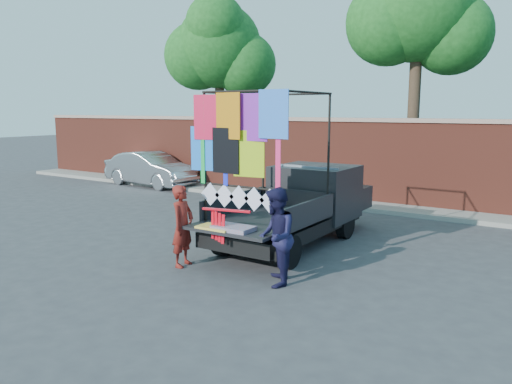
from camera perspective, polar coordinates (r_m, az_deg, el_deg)
The scene contains 10 objects.
ground at distance 9.71m, azimuth -2.76°, elevation -7.71°, with size 90.00×90.00×0.00m, color #38383A.
brick_wall at distance 15.57m, azimuth 12.52°, elevation 3.54°, with size 30.00×0.45×2.61m.
curb at distance 15.10m, azimuth 11.41°, elevation -1.45°, with size 30.00×1.20×0.12m, color gray.
tree_left at distance 19.79m, azimuth -4.33°, elevation 15.94°, with size 4.20×3.30×7.05m.
tree_mid at distance 16.49m, azimuth 18.07°, elevation 18.89°, with size 4.20×3.30×7.73m.
pickup_truck at distance 11.07m, azimuth 5.54°, elevation -1.33°, with size 2.02×5.06×3.19m.
sedan at distance 19.22m, azimuth -11.95°, elevation 2.60°, with size 1.36×3.90×1.29m, color #B4B6BB.
woman at distance 9.24m, azimuth -8.38°, elevation -3.85°, with size 0.55×0.36×1.51m, color maroon.
man at distance 8.14m, azimuth 2.25°, elevation -5.16°, with size 0.79×0.61×1.62m, color #181638.
streamer_bundle at distance 8.66m, azimuth -3.98°, elevation -3.19°, with size 0.87×0.25×0.61m.
Camera 1 is at (5.46, -7.50, 2.86)m, focal length 35.00 mm.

